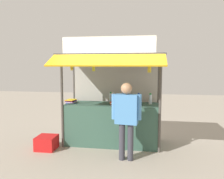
{
  "coord_description": "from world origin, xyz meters",
  "views": [
    {
      "loc": [
        0.84,
        -5.28,
        1.91
      ],
      "look_at": [
        0.0,
        0.0,
        1.34
      ],
      "focal_mm": 36.05,
      "sensor_mm": 36.0,
      "label": 1
    }
  ],
  "objects_px": {
    "banana_bunch_rightmost": "(94,68)",
    "water_bottle_mid_right": "(150,99)",
    "magazine_stack_right": "(115,103)",
    "water_bottle_front_left": "(111,97)",
    "magazine_stack_front_right": "(71,101)",
    "water_bottle_left": "(113,98)",
    "banana_bunch_leftmost": "(149,69)",
    "plastic_crate": "(47,143)",
    "water_bottle_back_left": "(139,99)",
    "vendor_person": "(126,114)",
    "banana_bunch_inner_right": "(72,67)",
    "magazine_stack_mid_left": "(133,105)"
  },
  "relations": [
    {
      "from": "water_bottle_back_left",
      "to": "banana_bunch_leftmost",
      "type": "relative_size",
      "value": 0.89
    },
    {
      "from": "magazine_stack_right",
      "to": "water_bottle_front_left",
      "type": "bearing_deg",
      "value": 115.61
    },
    {
      "from": "water_bottle_back_left",
      "to": "water_bottle_left",
      "type": "height_order",
      "value": "water_bottle_left"
    },
    {
      "from": "banana_bunch_leftmost",
      "to": "vendor_person",
      "type": "xyz_separation_m",
      "value": [
        -0.44,
        -0.42,
        -0.89
      ]
    },
    {
      "from": "water_bottle_back_left",
      "to": "banana_bunch_rightmost",
      "type": "relative_size",
      "value": 0.98
    },
    {
      "from": "water_bottle_front_left",
      "to": "plastic_crate",
      "type": "distance_m",
      "value": 1.87
    },
    {
      "from": "magazine_stack_mid_left",
      "to": "banana_bunch_rightmost",
      "type": "distance_m",
      "value": 1.21
    },
    {
      "from": "banana_bunch_leftmost",
      "to": "banana_bunch_inner_right",
      "type": "bearing_deg",
      "value": -179.97
    },
    {
      "from": "magazine_stack_mid_left",
      "to": "banana_bunch_leftmost",
      "type": "bearing_deg",
      "value": -32.99
    },
    {
      "from": "water_bottle_left",
      "to": "vendor_person",
      "type": "xyz_separation_m",
      "value": [
        0.44,
        -1.01,
        -0.17
      ]
    },
    {
      "from": "water_bottle_back_left",
      "to": "banana_bunch_inner_right",
      "type": "xyz_separation_m",
      "value": [
        -1.46,
        -0.65,
        0.76
      ]
    },
    {
      "from": "water_bottle_mid_right",
      "to": "magazine_stack_mid_left",
      "type": "height_order",
      "value": "water_bottle_mid_right"
    },
    {
      "from": "magazine_stack_right",
      "to": "banana_bunch_rightmost",
      "type": "height_order",
      "value": "banana_bunch_rightmost"
    },
    {
      "from": "water_bottle_back_left",
      "to": "water_bottle_left",
      "type": "xyz_separation_m",
      "value": [
        -0.64,
        -0.06,
        0.0
      ]
    },
    {
      "from": "water_bottle_front_left",
      "to": "magazine_stack_front_right",
      "type": "distance_m",
      "value": 0.99
    },
    {
      "from": "banana_bunch_leftmost",
      "to": "water_bottle_back_left",
      "type": "bearing_deg",
      "value": 110.15
    },
    {
      "from": "water_bottle_mid_right",
      "to": "magazine_stack_front_right",
      "type": "relative_size",
      "value": 0.85
    },
    {
      "from": "magazine_stack_mid_left",
      "to": "banana_bunch_rightmost",
      "type": "bearing_deg",
      "value": -165.12
    },
    {
      "from": "banana_bunch_leftmost",
      "to": "magazine_stack_mid_left",
      "type": "bearing_deg",
      "value": 147.01
    },
    {
      "from": "water_bottle_front_left",
      "to": "magazine_stack_mid_left",
      "type": "xyz_separation_m",
      "value": [
        0.61,
        -0.55,
        -0.08
      ]
    },
    {
      "from": "water_bottle_back_left",
      "to": "banana_bunch_leftmost",
      "type": "xyz_separation_m",
      "value": [
        0.24,
        -0.65,
        0.72
      ]
    },
    {
      "from": "banana_bunch_inner_right",
      "to": "water_bottle_back_left",
      "type": "bearing_deg",
      "value": 24.1
    },
    {
      "from": "banana_bunch_inner_right",
      "to": "plastic_crate",
      "type": "distance_m",
      "value": 1.82
    },
    {
      "from": "banana_bunch_leftmost",
      "to": "plastic_crate",
      "type": "height_order",
      "value": "banana_bunch_leftmost"
    },
    {
      "from": "water_bottle_back_left",
      "to": "vendor_person",
      "type": "height_order",
      "value": "vendor_person"
    },
    {
      "from": "water_bottle_back_left",
      "to": "magazine_stack_mid_left",
      "type": "height_order",
      "value": "water_bottle_back_left"
    },
    {
      "from": "water_bottle_front_left",
      "to": "banana_bunch_leftmost",
      "type": "distance_m",
      "value": 1.42
    },
    {
      "from": "water_bottle_left",
      "to": "banana_bunch_rightmost",
      "type": "height_order",
      "value": "banana_bunch_rightmost"
    },
    {
      "from": "magazine_stack_mid_left",
      "to": "banana_bunch_leftmost",
      "type": "relative_size",
      "value": 0.96
    },
    {
      "from": "magazine_stack_mid_left",
      "to": "banana_bunch_leftmost",
      "type": "distance_m",
      "value": 0.9
    },
    {
      "from": "water_bottle_front_left",
      "to": "vendor_person",
      "type": "bearing_deg",
      "value": -66.59
    },
    {
      "from": "water_bottle_front_left",
      "to": "magazine_stack_right",
      "type": "height_order",
      "value": "water_bottle_front_left"
    },
    {
      "from": "water_bottle_back_left",
      "to": "vendor_person",
      "type": "distance_m",
      "value": 1.1
    },
    {
      "from": "vendor_person",
      "to": "banana_bunch_rightmost",
      "type": "bearing_deg",
      "value": -21.53
    },
    {
      "from": "water_bottle_left",
      "to": "banana_bunch_leftmost",
      "type": "bearing_deg",
      "value": -34.14
    },
    {
      "from": "banana_bunch_inner_right",
      "to": "plastic_crate",
      "type": "bearing_deg",
      "value": -169.34
    },
    {
      "from": "water_bottle_mid_right",
      "to": "banana_bunch_leftmost",
      "type": "height_order",
      "value": "banana_bunch_leftmost"
    },
    {
      "from": "banana_bunch_leftmost",
      "to": "vendor_person",
      "type": "height_order",
      "value": "banana_bunch_leftmost"
    },
    {
      "from": "magazine_stack_right",
      "to": "banana_bunch_inner_right",
      "type": "distance_m",
      "value": 1.32
    },
    {
      "from": "magazine_stack_right",
      "to": "banana_bunch_leftmost",
      "type": "distance_m",
      "value": 1.2
    },
    {
      "from": "vendor_person",
      "to": "water_bottle_mid_right",
      "type": "bearing_deg",
      "value": -108.28
    },
    {
      "from": "water_bottle_back_left",
      "to": "banana_bunch_leftmost",
      "type": "distance_m",
      "value": 1.0
    },
    {
      "from": "banana_bunch_rightmost",
      "to": "water_bottle_mid_right",
      "type": "bearing_deg",
      "value": 25.83
    },
    {
      "from": "magazine_stack_front_right",
      "to": "plastic_crate",
      "type": "relative_size",
      "value": 0.71
    },
    {
      "from": "water_bottle_mid_right",
      "to": "magazine_stack_front_right",
      "type": "distance_m",
      "value": 1.94
    },
    {
      "from": "banana_bunch_rightmost",
      "to": "vendor_person",
      "type": "relative_size",
      "value": 0.17
    },
    {
      "from": "banana_bunch_rightmost",
      "to": "water_bottle_front_left",
      "type": "bearing_deg",
      "value": 72.25
    },
    {
      "from": "water_bottle_back_left",
      "to": "vendor_person",
      "type": "bearing_deg",
      "value": -100.62
    },
    {
      "from": "water_bottle_front_left",
      "to": "banana_bunch_leftmost",
      "type": "height_order",
      "value": "banana_bunch_leftmost"
    },
    {
      "from": "water_bottle_left",
      "to": "plastic_crate",
      "type": "bearing_deg",
      "value": -153.51
    }
  ]
}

